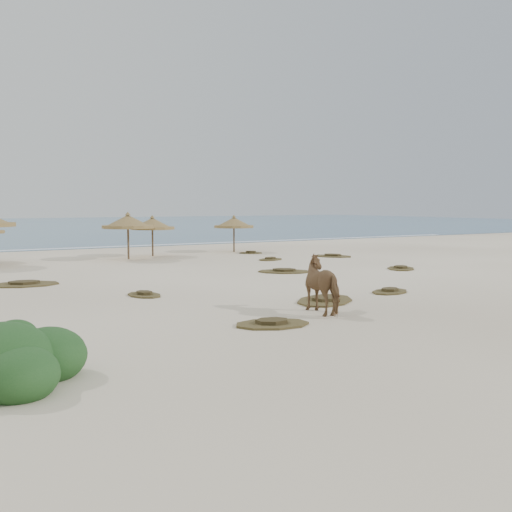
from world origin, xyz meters
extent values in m
plane|color=#F8E9CC|center=(0.00, 0.00, 0.00)|extent=(160.00, 160.00, 0.00)
cube|color=#2C5A86|center=(0.00, 75.00, 0.00)|extent=(200.00, 100.00, 0.01)
cube|color=white|center=(0.00, 26.00, 0.00)|extent=(70.00, 0.60, 0.01)
cylinder|color=brown|center=(-1.30, 15.90, 1.03)|extent=(0.12, 0.12, 2.06)
cylinder|color=olive|center=(-1.30, 15.90, 1.89)|extent=(3.78, 3.78, 0.18)
cone|color=olive|center=(-1.30, 15.90, 2.21)|extent=(3.66, 3.66, 0.74)
cone|color=olive|center=(-1.30, 15.90, 2.65)|extent=(0.35, 0.35, 0.22)
cylinder|color=brown|center=(0.65, 17.24, 0.94)|extent=(0.11, 0.11, 1.89)
cylinder|color=olive|center=(0.65, 17.24, 1.73)|extent=(3.22, 3.22, 0.16)
cone|color=olive|center=(0.65, 17.24, 2.02)|extent=(3.11, 3.11, 0.67)
cone|color=olive|center=(0.65, 17.24, 2.43)|extent=(0.32, 0.32, 0.20)
cylinder|color=brown|center=(6.45, 17.52, 0.93)|extent=(0.11, 0.11, 1.86)
cylinder|color=olive|center=(6.45, 17.52, 1.70)|extent=(2.97, 2.97, 0.16)
cone|color=olive|center=(6.45, 17.52, 1.99)|extent=(2.87, 2.87, 0.66)
cone|color=olive|center=(6.45, 17.52, 2.39)|extent=(0.32, 0.32, 0.19)
imported|color=brown|center=(-1.34, -2.91, 0.84)|extent=(1.05, 2.05, 1.68)
ellipsoid|color=#295022|center=(-10.32, -5.65, 0.48)|extent=(1.75, 1.75, 1.31)
ellipsoid|color=#295022|center=(-9.54, -5.39, 0.39)|extent=(1.40, 1.40, 1.05)
ellipsoid|color=#295022|center=(-10.15, -6.26, 0.35)|extent=(1.31, 1.31, 0.99)
ellipsoid|color=#295022|center=(-9.80, -4.86, 0.31)|extent=(1.05, 1.05, 0.79)
ellipsoid|color=#295022|center=(-10.06, -5.21, 0.79)|extent=(0.79, 0.79, 0.59)
camera|label=1|loc=(-11.37, -16.19, 3.16)|focal=40.00mm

